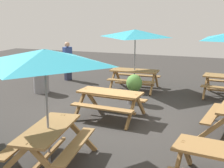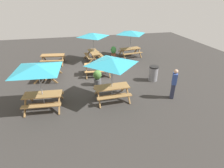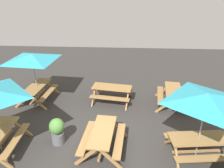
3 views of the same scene
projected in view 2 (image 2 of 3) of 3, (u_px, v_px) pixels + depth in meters
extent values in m
plane|color=#33302D|center=(99.00, 75.00, 12.26)|extent=(25.91, 25.91, 0.00)
cube|color=olive|center=(47.00, 68.00, 11.46)|extent=(0.96, 1.88, 0.05)
cube|color=olive|center=(39.00, 72.00, 11.56)|extent=(0.53, 1.82, 0.04)
cube|color=olive|center=(56.00, 72.00, 11.63)|extent=(0.53, 1.82, 0.04)
cube|color=olive|center=(45.00, 69.00, 12.30)|extent=(0.80, 0.18, 0.81)
cube|color=olive|center=(56.00, 69.00, 12.35)|extent=(0.80, 0.18, 0.81)
cube|color=olive|center=(39.00, 78.00, 10.92)|extent=(0.80, 0.18, 0.81)
cube|color=olive|center=(51.00, 78.00, 10.97)|extent=(0.80, 0.18, 0.81)
cube|color=olive|center=(48.00, 75.00, 11.70)|extent=(0.30, 1.55, 0.06)
cube|color=olive|center=(112.00, 87.00, 9.16)|extent=(1.82, 0.74, 0.05)
cube|color=olive|center=(110.00, 87.00, 9.76)|extent=(1.81, 0.30, 0.04)
cube|color=olive|center=(115.00, 97.00, 8.82)|extent=(1.81, 0.30, 0.04)
cube|color=olive|center=(124.00, 88.00, 9.81)|extent=(0.08, 0.80, 0.81)
cube|color=olive|center=(128.00, 94.00, 9.18)|extent=(0.08, 0.80, 0.81)
cube|color=olive|center=(96.00, 91.00, 9.47)|extent=(0.08, 0.80, 0.81)
cube|color=olive|center=(99.00, 98.00, 8.84)|extent=(0.08, 0.80, 0.81)
cube|color=olive|center=(112.00, 95.00, 9.40)|extent=(1.56, 0.10, 0.06)
cylinder|color=gray|center=(112.00, 80.00, 8.97)|extent=(0.04, 0.04, 2.30)
pyramid|color=teal|center=(112.00, 61.00, 8.50)|extent=(2.04, 2.04, 0.28)
cube|color=olive|center=(43.00, 95.00, 8.45)|extent=(1.85, 0.85, 0.05)
cube|color=olive|center=(46.00, 94.00, 9.06)|extent=(1.82, 0.42, 0.04)
cube|color=olive|center=(41.00, 106.00, 8.09)|extent=(1.82, 0.42, 0.04)
cube|color=olive|center=(61.00, 96.00, 9.03)|extent=(0.13, 0.80, 0.81)
cube|color=olive|center=(59.00, 104.00, 8.39)|extent=(0.13, 0.80, 0.81)
cube|color=olive|center=(29.00, 98.00, 8.84)|extent=(0.13, 0.80, 0.81)
cube|color=olive|center=(25.00, 106.00, 8.20)|extent=(0.13, 0.80, 0.81)
cube|color=olive|center=(44.00, 103.00, 8.68)|extent=(1.56, 0.21, 0.06)
cylinder|color=gray|center=(41.00, 87.00, 8.26)|extent=(0.04, 0.04, 2.30)
pyramid|color=teal|center=(37.00, 67.00, 7.79)|extent=(2.82, 2.82, 0.28)
cube|color=olive|center=(130.00, 48.00, 15.58)|extent=(1.88, 0.94, 0.05)
cube|color=olive|center=(128.00, 50.00, 16.17)|extent=(1.82, 0.50, 0.04)
cube|color=olive|center=(133.00, 53.00, 15.26)|extent=(1.82, 0.50, 0.04)
cube|color=olive|center=(136.00, 51.00, 16.30)|extent=(0.17, 0.80, 0.81)
cube|color=olive|center=(140.00, 53.00, 15.70)|extent=(0.17, 0.80, 0.81)
cube|color=olive|center=(121.00, 52.00, 15.81)|extent=(0.17, 0.80, 0.81)
cube|color=olive|center=(124.00, 55.00, 15.21)|extent=(0.17, 0.80, 0.81)
cube|color=olive|center=(130.00, 54.00, 15.82)|extent=(1.56, 0.28, 0.06)
cylinder|color=gray|center=(130.00, 44.00, 15.40)|extent=(0.04, 0.04, 2.30)
pyramid|color=teal|center=(131.00, 32.00, 14.93)|extent=(2.25, 2.25, 0.28)
cube|color=olive|center=(53.00, 55.00, 13.90)|extent=(1.87, 0.91, 0.05)
cube|color=olive|center=(55.00, 56.00, 14.51)|extent=(1.82, 0.48, 0.04)
cube|color=olive|center=(52.00, 61.00, 13.54)|extent=(1.82, 0.48, 0.04)
cube|color=olive|center=(64.00, 58.00, 14.46)|extent=(0.16, 0.80, 0.81)
cube|color=olive|center=(63.00, 61.00, 13.81)|extent=(0.16, 0.80, 0.81)
cube|color=olive|center=(45.00, 58.00, 14.32)|extent=(0.16, 0.80, 0.81)
cube|color=olive|center=(42.00, 61.00, 13.67)|extent=(0.16, 0.80, 0.81)
cube|color=olive|center=(54.00, 61.00, 14.13)|extent=(1.56, 0.26, 0.06)
cube|color=olive|center=(94.00, 52.00, 14.68)|extent=(0.91, 1.87, 0.05)
cube|color=olive|center=(88.00, 56.00, 14.64)|extent=(0.48, 1.82, 0.04)
cube|color=olive|center=(100.00, 54.00, 14.98)|extent=(0.48, 1.82, 0.04)
cube|color=olive|center=(88.00, 54.00, 15.39)|extent=(0.80, 0.16, 0.81)
cube|color=olive|center=(96.00, 53.00, 15.61)|extent=(0.80, 0.16, 0.81)
cube|color=olive|center=(92.00, 59.00, 14.09)|extent=(0.80, 0.16, 0.81)
cube|color=olive|center=(101.00, 58.00, 14.31)|extent=(0.80, 0.16, 0.81)
cube|color=olive|center=(94.00, 58.00, 14.92)|extent=(0.26, 1.56, 0.06)
cylinder|color=gray|center=(94.00, 47.00, 14.49)|extent=(0.04, 0.04, 2.30)
pyramid|color=teal|center=(93.00, 35.00, 14.03)|extent=(2.23, 2.23, 0.28)
cube|color=olive|center=(97.00, 64.00, 12.04)|extent=(1.85, 0.84, 0.05)
cube|color=olive|center=(97.00, 66.00, 12.66)|extent=(1.81, 0.40, 0.04)
cube|color=olive|center=(98.00, 71.00, 11.69)|extent=(1.81, 0.40, 0.04)
cube|color=olive|center=(108.00, 67.00, 12.63)|extent=(0.12, 0.80, 0.81)
cube|color=olive|center=(109.00, 71.00, 11.99)|extent=(0.12, 0.80, 0.81)
cube|color=olive|center=(86.00, 68.00, 12.43)|extent=(0.12, 0.80, 0.81)
cube|color=olive|center=(87.00, 72.00, 11.79)|extent=(0.12, 0.80, 0.81)
cube|color=olive|center=(98.00, 71.00, 12.28)|extent=(1.56, 0.19, 0.06)
cylinder|color=gray|center=(153.00, 74.00, 11.32)|extent=(0.56, 0.56, 0.90)
cylinder|color=black|center=(154.00, 67.00, 11.10)|extent=(0.59, 0.59, 0.08)
cylinder|color=#935138|center=(113.00, 56.00, 15.51)|extent=(0.44, 0.44, 0.40)
ellipsoid|color=#3D8C42|center=(113.00, 50.00, 15.28)|extent=(0.48, 0.48, 0.63)
cylinder|color=#59595B|center=(98.00, 82.00, 10.86)|extent=(0.44, 0.44, 0.40)
ellipsoid|color=#4C7F38|center=(97.00, 75.00, 10.64)|extent=(0.52, 0.52, 0.57)
cube|color=#2D334C|center=(172.00, 91.00, 9.40)|extent=(0.29, 0.33, 0.85)
cube|color=#334C99|center=(175.00, 79.00, 9.07)|extent=(0.36, 0.42, 0.60)
sphere|color=tan|center=(176.00, 71.00, 8.88)|extent=(0.22, 0.22, 0.22)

